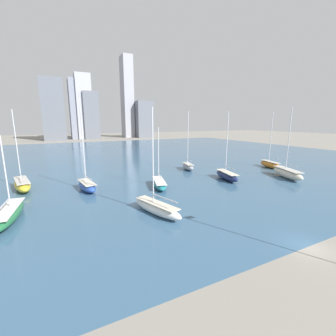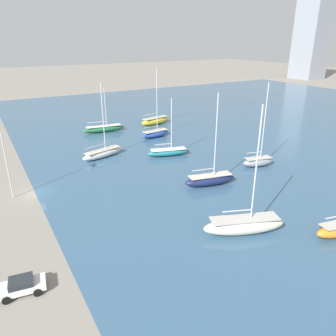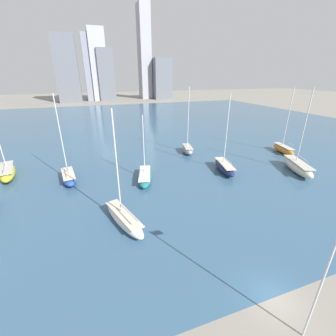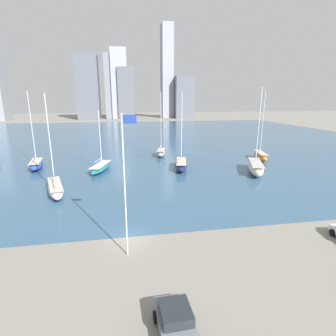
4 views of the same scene
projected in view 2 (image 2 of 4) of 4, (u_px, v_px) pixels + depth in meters
name	position (u px, v px, depth m)	size (l,w,h in m)	color
ground_plane	(35.00, 193.00, 50.57)	(500.00, 500.00, 0.00)	gray
harbor_water	(325.00, 132.00, 83.26)	(180.00, 140.00, 0.00)	#385B7A
flag_pole	(5.00, 155.00, 46.67)	(1.24, 0.14, 12.72)	silver
sailboat_yellow	(155.00, 121.00, 90.21)	(4.39, 9.62, 14.88)	yellow
sailboat_cream	(244.00, 225.00, 39.92)	(6.06, 10.49, 15.86)	beige
sailboat_navy	(210.00, 179.00, 53.10)	(4.04, 8.91, 14.86)	#19234C
sailboat_white	(103.00, 153.00, 65.51)	(4.71, 9.59, 14.57)	white
sailboat_blue	(155.00, 133.00, 78.80)	(3.46, 7.84, 15.18)	#284CA8
sailboat_gray	(258.00, 161.00, 60.87)	(3.42, 6.43, 15.37)	gray
sailboat_teal	(168.00, 152.00, 66.53)	(4.67, 9.13, 11.65)	#1E757F
sailboat_green	(104.00, 129.00, 83.16)	(3.43, 10.79, 11.00)	#236B3D
parked_sedan_white	(22.00, 286.00, 30.68)	(2.77, 4.52, 1.52)	white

